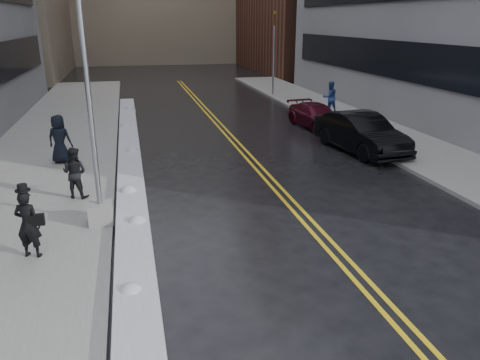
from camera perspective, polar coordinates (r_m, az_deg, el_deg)
ground at (r=12.20m, az=-1.04°, el=-8.18°), size 160.00×160.00×0.00m
sidewalk_west at (r=21.61m, az=-22.09°, el=2.83°), size 5.50×50.00×0.15m
sidewalk_east at (r=24.62m, az=17.10°, el=5.24°), size 4.00×50.00×0.15m
lane_line_left at (r=21.85m, az=-0.62°, el=4.22°), size 0.12×50.00×0.01m
lane_line_right at (r=21.91m, az=0.15°, el=4.26°), size 0.12×50.00×0.01m
snow_ridge at (r=19.38m, az=-13.27°, el=2.28°), size 0.90×30.00×0.34m
lamppost at (r=13.01m, az=-17.46°, el=4.61°), size 0.65×0.65×7.62m
fire_hydrant at (r=24.03m, az=15.13°, el=6.26°), size 0.26×0.26×0.73m
traffic_signal at (r=36.32m, az=4.14°, el=15.50°), size 0.16×0.20×6.00m
pedestrian_fedora at (r=12.17m, az=-24.43°, el=-4.92°), size 0.71×0.57×1.68m
pedestrian_b at (r=15.71m, az=-19.52°, el=0.86°), size 0.98×0.89×1.65m
pedestrian_c at (r=19.83m, az=-21.15°, el=4.69°), size 1.08×0.87×1.92m
pedestrian_east at (r=29.24m, az=10.90°, el=9.86°), size 0.97×0.77×1.92m
car_black at (r=21.29m, az=14.50°, el=5.58°), size 2.48×5.39×1.71m
car_maroon at (r=25.83m, az=9.29°, el=7.72°), size 2.30×4.56×1.27m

